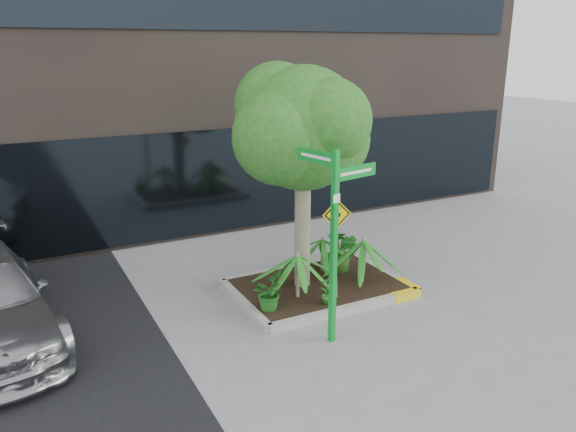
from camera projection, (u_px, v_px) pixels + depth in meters
name	position (u px, v px, depth m)	size (l,w,h in m)	color
ground	(317.00, 298.00, 10.76)	(80.00, 80.00, 0.00)	gray
planter	(320.00, 286.00, 11.06)	(3.35, 2.36, 0.15)	#9E9E99
tree	(303.00, 129.00, 10.17)	(2.93, 2.60, 4.39)	gray
palm_front	(364.00, 240.00, 10.95)	(1.04, 1.04, 1.15)	gray
palm_left	(298.00, 255.00, 10.26)	(0.99, 0.99, 1.10)	gray
palm_back	(323.00, 239.00, 11.58)	(0.80, 0.80, 0.89)	gray
shrub_a	(268.00, 292.00, 9.90)	(0.58, 0.58, 0.65)	#1C5D1A
shrub_b	(339.00, 251.00, 11.56)	(0.50, 0.50, 0.89)	#30671F
shrub_c	(327.00, 289.00, 10.11)	(0.31, 0.31, 0.58)	#267022
shrub_d	(345.00, 252.00, 11.59)	(0.45, 0.45, 0.82)	#1D641E
street_sign_post	(334.00, 226.00, 8.73)	(1.05, 0.92, 3.17)	#0D9328
cattle_sign	(336.00, 231.00, 10.29)	(0.56, 0.26, 1.84)	slate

